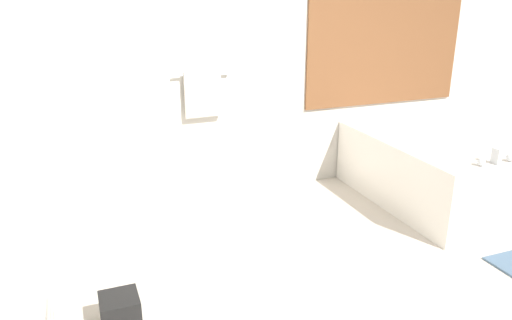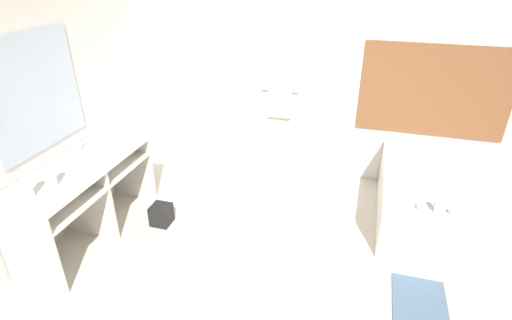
% 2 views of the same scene
% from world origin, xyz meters
% --- Properties ---
extents(wall_back_with_blinds, '(7.40, 0.13, 2.70)m').
position_xyz_m(wall_back_with_blinds, '(0.05, 2.23, 1.35)').
color(wall_back_with_blinds, silver).
rests_on(wall_back_with_blinds, ground_plane).
extents(bathtub, '(0.93, 1.61, 0.71)m').
position_xyz_m(bathtub, '(1.56, 1.38, 0.33)').
color(bathtub, silver).
rests_on(bathtub, ground_plane).
extents(waste_bin, '(0.21, 0.21, 0.23)m').
position_xyz_m(waste_bin, '(-1.26, 0.50, 0.12)').
color(waste_bin, black).
rests_on(waste_bin, ground_plane).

